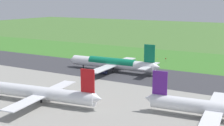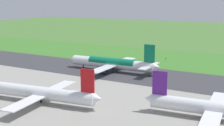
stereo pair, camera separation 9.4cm
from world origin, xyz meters
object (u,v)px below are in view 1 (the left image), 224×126
airliner_parked_near (217,108)px  no_stopping_sign (166,60)px  airliner_main (113,63)px  airliner_parked_mid (42,93)px  traffic_cone_orange (158,59)px

airliner_parked_near → no_stopping_sign: size_ratio=21.26×
airliner_main → airliner_parked_mid: airliner_main is taller
no_stopping_sign → traffic_cone_orange: size_ratio=4.19×
airliner_parked_mid → no_stopping_sign: size_ratio=21.46×
no_stopping_sign → airliner_main: bearing=69.0°
airliner_main → no_stopping_sign: bearing=-111.0°
airliner_main → airliner_parked_mid: bearing=93.5°
airliner_parked_near → airliner_parked_mid: bearing=13.8°
airliner_main → airliner_parked_mid: (-3.60, 58.97, -0.41)m
no_stopping_sign → traffic_cone_orange: bearing=-36.4°
airliner_main → airliner_parked_near: 77.44m
airliner_parked_mid → traffic_cone_orange: 104.05m
airliner_parked_near → traffic_cone_orange: airliner_parked_near is taller
airliner_main → airliner_parked_mid: size_ratio=1.09×
airliner_main → traffic_cone_orange: size_ratio=98.32×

